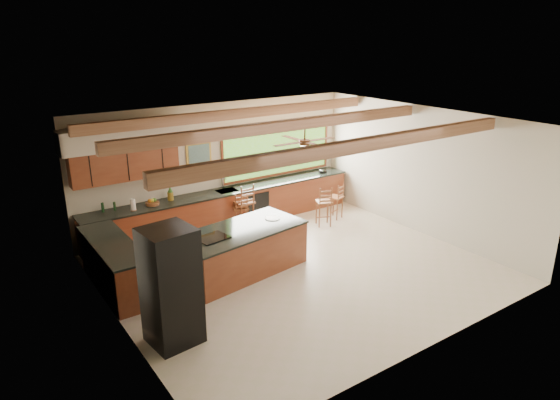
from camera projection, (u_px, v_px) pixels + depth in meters
ground at (298, 269)px, 10.13m from camera, size 7.20×7.20×0.00m
room_shell at (273, 158)px, 9.84m from camera, size 7.27×6.54×3.02m
counter_run at (205, 220)px, 11.50m from camera, size 7.12×3.10×1.25m
island at (241, 250)px, 9.92m from camera, size 2.76×1.59×0.93m
refrigerator at (171, 287)px, 7.51m from camera, size 0.80×0.78×1.88m
bar_stool_a at (242, 209)px, 11.87m from camera, size 0.45×0.45×0.98m
bar_stool_b at (245, 203)px, 11.87m from camera, size 0.43×0.43×1.18m
bar_stool_c at (325, 203)px, 12.20m from camera, size 0.48×0.48×1.02m
bar_stool_d at (337, 198)px, 12.70m from camera, size 0.43×0.43×0.94m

